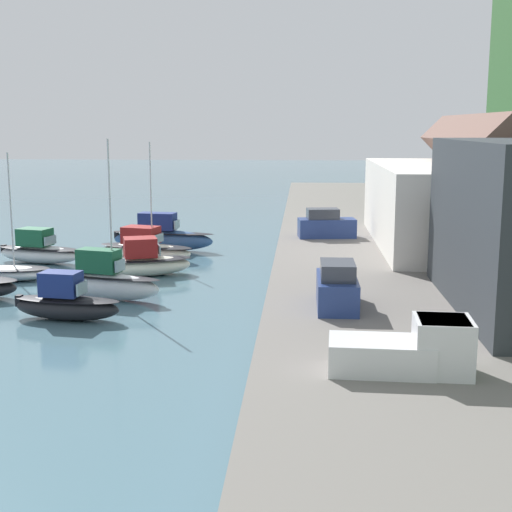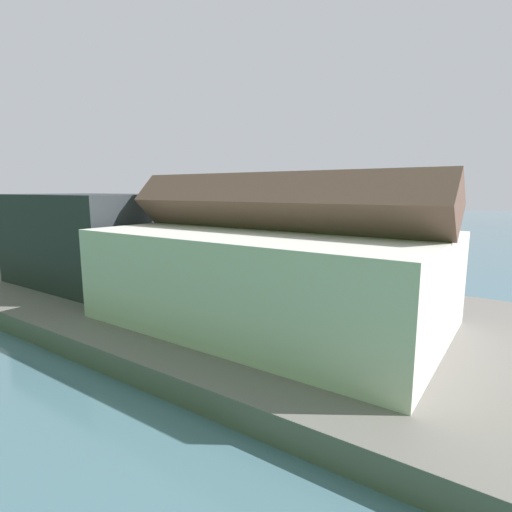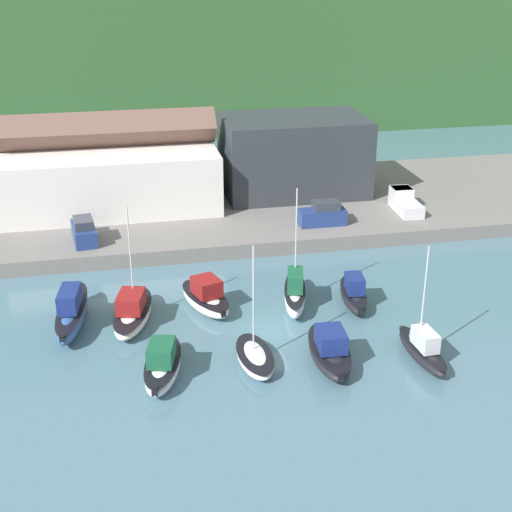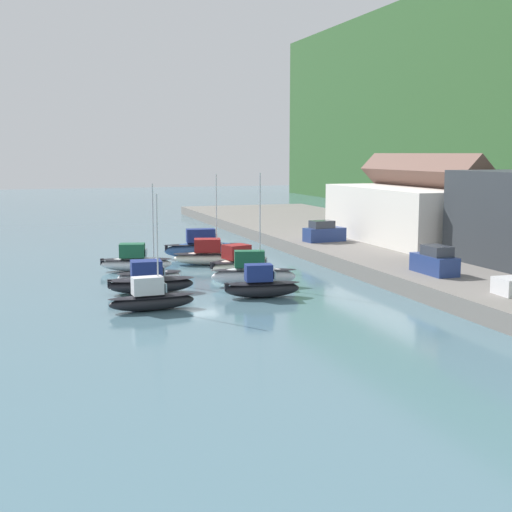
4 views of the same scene
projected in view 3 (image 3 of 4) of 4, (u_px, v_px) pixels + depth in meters
The scene contains 16 objects.
ground_plane at pixel (269, 331), 48.60m from camera, with size 320.00×320.00×0.00m, color slate.
quay_promenade at pixel (217, 209), 69.49m from camera, with size 128.53×21.97×1.27m.
harbor_clubhouse at pixel (110, 172), 68.07m from camera, with size 20.34×12.33×8.99m.
yacht_club_building at pixel (294, 155), 71.22m from camera, with size 14.01×9.03×7.57m.
moored_boat_0 at pixel (72, 312), 48.87m from camera, with size 2.82×8.26×2.92m.
moored_boat_1 at pixel (133, 312), 49.33m from camera, with size 3.96×7.40×8.39m.
moored_boat_2 at pixel (206, 297), 51.31m from camera, with size 4.07×6.36×2.48m.
moored_boat_3 at pixel (295, 292), 51.72m from camera, with size 3.15×6.87×8.81m.
moored_boat_4 at pixel (353, 294), 51.91m from camera, with size 2.41×5.72×2.42m.
moored_boat_5 at pixel (163, 364), 43.12m from camera, with size 3.50×6.62×2.44m.
moored_boat_6 at pixel (255, 357), 44.53m from camera, with size 2.28×5.27×7.90m.
moored_boat_7 at pixel (329, 350), 44.55m from camera, with size 2.77×6.60×2.46m.
moored_boat_8 at pixel (422, 349), 44.81m from camera, with size 1.79×5.90×7.68m.
parked_car_0 at pixel (323, 215), 63.59m from camera, with size 4.20×1.81×2.16m.
parked_car_1 at pixel (84, 231), 59.83m from camera, with size 2.31×4.39×2.16m.
pickup_truck_0 at pixel (404, 202), 67.17m from camera, with size 2.17×4.81×1.90m.
Camera 3 is at (-9.53, -41.53, 23.94)m, focal length 50.00 mm.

